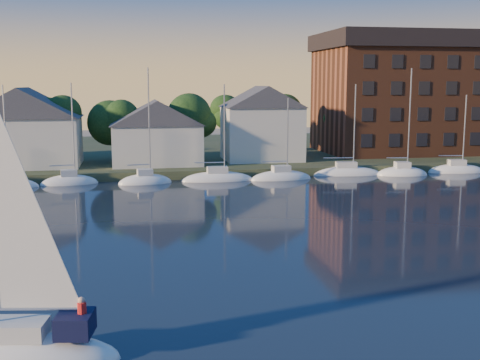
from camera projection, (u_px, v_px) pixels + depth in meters
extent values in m
cube|color=#344226|center=(190.00, 155.00, 94.99)|extent=(160.00, 50.00, 2.00)
cube|color=brown|center=(209.00, 176.00, 72.65)|extent=(120.00, 3.00, 1.00)
cube|color=beige|center=(26.00, 142.00, 73.92)|extent=(13.00, 9.00, 6.00)
cube|color=beige|center=(157.00, 144.00, 75.88)|extent=(11.00, 8.00, 5.00)
cube|color=beige|center=(262.00, 134.00, 80.16)|extent=(10.00, 8.00, 7.00)
cube|color=brown|center=(423.00, 101.00, 89.99)|extent=(30.00, 16.00, 15.00)
cube|color=black|center=(425.00, 42.00, 88.61)|extent=(31.00, 17.00, 2.40)
cylinder|color=#3C2B1B|center=(0.00, 148.00, 78.26)|extent=(0.50, 0.50, 3.50)
cylinder|color=#3C2B1B|center=(64.00, 147.00, 79.69)|extent=(0.50, 0.50, 3.50)
sphere|color=black|center=(62.00, 114.00, 78.98)|extent=(5.40, 5.40, 5.40)
cylinder|color=#3C2B1B|center=(125.00, 146.00, 81.11)|extent=(0.50, 0.50, 3.50)
sphere|color=black|center=(124.00, 113.00, 80.41)|extent=(5.40, 5.40, 5.40)
cylinder|color=#3C2B1B|center=(184.00, 145.00, 82.54)|extent=(0.50, 0.50, 3.50)
sphere|color=black|center=(184.00, 113.00, 81.84)|extent=(5.40, 5.40, 5.40)
cylinder|color=#3C2B1B|center=(242.00, 144.00, 83.97)|extent=(0.50, 0.50, 3.50)
sphere|color=black|center=(242.00, 112.00, 83.26)|extent=(5.40, 5.40, 5.40)
cylinder|color=#3C2B1B|center=(297.00, 143.00, 85.39)|extent=(0.50, 0.50, 3.50)
sphere|color=black|center=(297.00, 112.00, 84.69)|extent=(5.40, 5.40, 5.40)
cylinder|color=#3C2B1B|center=(350.00, 142.00, 86.82)|extent=(0.50, 0.50, 3.50)
sphere|color=black|center=(351.00, 111.00, 86.12)|extent=(5.40, 5.40, 5.40)
cylinder|color=#3C2B1B|center=(402.00, 141.00, 88.25)|extent=(0.50, 0.50, 3.50)
sphere|color=black|center=(403.00, 111.00, 87.54)|extent=(5.40, 5.40, 5.40)
cylinder|color=#3C2B1B|center=(452.00, 140.00, 89.67)|extent=(0.50, 0.50, 3.50)
sphere|color=black|center=(454.00, 110.00, 88.97)|extent=(5.40, 5.40, 5.40)
ellipsoid|color=white|center=(70.00, 184.00, 66.88)|extent=(7.50, 2.40, 2.20)
cube|color=silver|center=(70.00, 173.00, 66.68)|extent=(2.10, 1.32, 0.70)
cylinder|color=#A5A8AD|center=(75.00, 131.00, 66.08)|extent=(0.16, 0.16, 10.00)
cylinder|color=#A5A8AD|center=(62.00, 165.00, 66.40)|extent=(3.15, 0.12, 0.12)
ellipsoid|color=white|center=(143.00, 182.00, 68.31)|extent=(7.50, 2.40, 2.20)
cube|color=silver|center=(143.00, 171.00, 68.10)|extent=(2.10, 1.32, 0.70)
cylinder|color=#A5A8AD|center=(149.00, 130.00, 67.50)|extent=(0.16, 0.16, 10.00)
cylinder|color=#A5A8AD|center=(135.00, 164.00, 67.82)|extent=(3.15, 0.12, 0.12)
ellipsoid|color=white|center=(213.00, 180.00, 69.74)|extent=(7.50, 2.40, 2.20)
cube|color=silver|center=(213.00, 169.00, 69.53)|extent=(2.10, 1.32, 0.70)
cylinder|color=#A5A8AD|center=(219.00, 129.00, 68.93)|extent=(0.16, 0.16, 10.00)
cylinder|color=#A5A8AD|center=(206.00, 162.00, 69.25)|extent=(3.15, 0.12, 0.12)
ellipsoid|color=white|center=(280.00, 178.00, 71.16)|extent=(7.50, 2.40, 2.20)
cube|color=silver|center=(280.00, 167.00, 70.96)|extent=(2.10, 1.32, 0.70)
cylinder|color=#A5A8AD|center=(286.00, 128.00, 70.35)|extent=(0.16, 0.16, 10.00)
cylinder|color=#A5A8AD|center=(273.00, 160.00, 70.68)|extent=(3.15, 0.12, 0.12)
ellipsoid|color=white|center=(344.00, 176.00, 72.59)|extent=(7.50, 2.40, 2.20)
cube|color=silver|center=(344.00, 166.00, 72.38)|extent=(2.10, 1.32, 0.70)
cylinder|color=#A5A8AD|center=(351.00, 127.00, 71.78)|extent=(0.16, 0.16, 10.00)
cylinder|color=#A5A8AD|center=(338.00, 159.00, 72.10)|extent=(3.15, 0.12, 0.12)
ellipsoid|color=white|center=(406.00, 175.00, 74.02)|extent=(7.50, 2.40, 2.20)
cube|color=silver|center=(406.00, 164.00, 73.81)|extent=(2.10, 1.32, 0.70)
cylinder|color=#A5A8AD|center=(414.00, 126.00, 73.21)|extent=(0.16, 0.16, 10.00)
cylinder|color=#A5A8AD|center=(400.00, 158.00, 73.53)|extent=(3.15, 0.12, 0.12)
ellipsoid|color=white|center=(465.00, 173.00, 75.44)|extent=(7.50, 2.40, 2.20)
cube|color=silver|center=(466.00, 163.00, 75.24)|extent=(2.10, 1.32, 0.70)
cylinder|color=#A5A8AD|center=(474.00, 125.00, 74.63)|extent=(0.16, 0.16, 10.00)
cylinder|color=#A5A8AD|center=(460.00, 156.00, 74.96)|extent=(3.15, 0.12, 0.12)
ellipsoid|color=white|center=(20.00, 359.00, 24.41)|extent=(8.53, 3.94, 2.20)
cube|color=silver|center=(18.00, 329.00, 24.21)|extent=(2.50, 1.81, 0.70)
cylinder|color=#A5A8AD|center=(39.00, 309.00, 24.09)|extent=(3.42, 0.68, 0.12)
cube|color=black|center=(75.00, 324.00, 24.22)|extent=(1.64, 1.79, 0.90)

